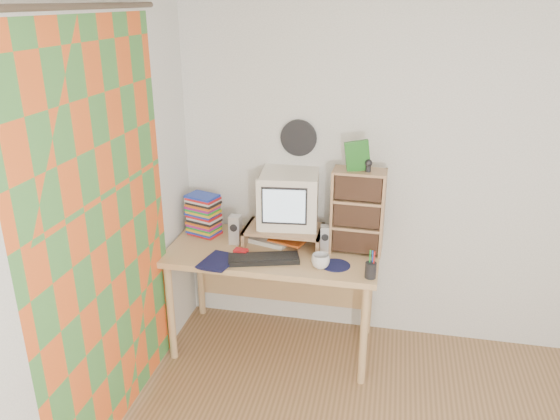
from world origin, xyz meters
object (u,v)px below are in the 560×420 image
at_px(crt_monitor, 288,200).
at_px(diary, 205,257).
at_px(keyboard, 264,259).
at_px(mug, 321,261).
at_px(dvd_stack, 203,215).
at_px(desk, 275,263).
at_px(cd_rack, 358,212).

bearing_deg(crt_monitor, diary, -144.91).
bearing_deg(keyboard, mug, -19.67).
bearing_deg(crt_monitor, dvd_stack, 174.31).
bearing_deg(keyboard, desk, 68.20).
bearing_deg(desk, crt_monitor, 50.55).
distance_m(desk, keyboard, 0.29).
bearing_deg(keyboard, crt_monitor, 57.60).
height_order(cd_rack, diary, cd_rack).
distance_m(desk, crt_monitor, 0.45).
bearing_deg(crt_monitor, keyboard, -111.77).
xyz_separation_m(dvd_stack, mug, (0.88, -0.35, -0.10)).
bearing_deg(mug, crt_monitor, 127.95).
xyz_separation_m(dvd_stack, diary, (0.15, -0.40, -0.12)).
xyz_separation_m(mug, diary, (-0.73, -0.05, -0.02)).
bearing_deg(dvd_stack, desk, 9.44).
bearing_deg(crt_monitor, cd_rack, -13.33).
bearing_deg(cd_rack, dvd_stack, 179.22).
relative_size(keyboard, mug, 3.93).
height_order(desk, mug, mug).
distance_m(desk, dvd_stack, 0.61).
bearing_deg(diary, cd_rack, 31.31).
relative_size(desk, crt_monitor, 3.68).
relative_size(keyboard, diary, 1.94).
xyz_separation_m(cd_rack, mug, (-0.19, -0.29, -0.23)).
distance_m(keyboard, diary, 0.37).
relative_size(mug, diary, 0.49).
height_order(keyboard, diary, diary).
xyz_separation_m(desk, dvd_stack, (-0.54, 0.08, 0.28)).
bearing_deg(desk, keyboard, -95.03).
bearing_deg(dvd_stack, crt_monitor, 18.58).
bearing_deg(desk, mug, -37.44).
xyz_separation_m(desk, keyboard, (-0.02, -0.25, 0.15)).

